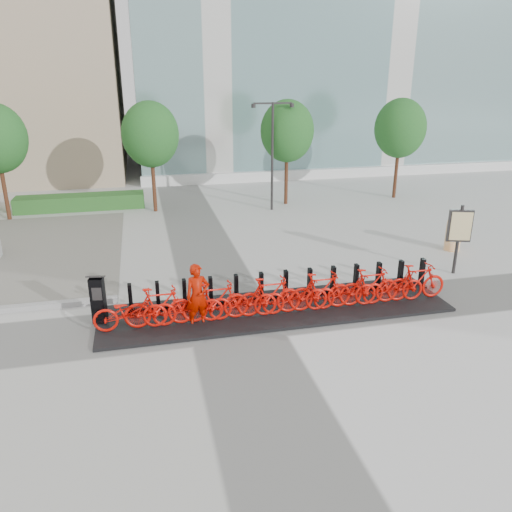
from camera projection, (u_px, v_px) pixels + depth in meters
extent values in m
plane|color=silver|center=(232.00, 320.00, 13.27)|extent=(120.00, 120.00, 0.00)
cube|color=#356029|center=(81.00, 202.00, 24.17)|extent=(6.00, 1.20, 0.70)
cylinder|color=#4E291A|center=(4.00, 187.00, 22.04)|extent=(0.18, 0.18, 3.00)
cylinder|color=#4E291A|center=(154.00, 180.00, 23.43)|extent=(0.18, 0.18, 3.00)
ellipsoid|color=#1F5323|center=(150.00, 134.00, 22.71)|extent=(2.60, 2.60, 2.99)
cylinder|color=#4E291A|center=(286.00, 174.00, 24.82)|extent=(0.18, 0.18, 3.00)
ellipsoid|color=#1F5323|center=(287.00, 131.00, 24.10)|extent=(2.60, 2.60, 2.99)
cylinder|color=#4E291A|center=(396.00, 169.00, 26.10)|extent=(0.18, 0.18, 3.00)
ellipsoid|color=#1F5323|center=(400.00, 128.00, 25.38)|extent=(2.60, 2.60, 2.99)
cylinder|color=black|center=(272.00, 158.00, 23.35)|extent=(0.12, 0.12, 5.00)
cube|color=black|center=(263.00, 103.00, 22.41)|extent=(0.90, 0.08, 0.08)
cube|color=black|center=(282.00, 103.00, 22.61)|extent=(0.90, 0.08, 0.08)
cylinder|color=black|center=(253.00, 106.00, 22.35)|extent=(0.20, 0.20, 0.18)
cylinder|color=black|center=(292.00, 105.00, 22.74)|extent=(0.20, 0.20, 0.18)
cube|color=black|center=(276.00, 309.00, 13.81)|extent=(9.60, 2.40, 0.08)
imported|color=red|center=(130.00, 312.00, 12.48)|extent=(1.83, 0.64, 0.96)
imported|color=red|center=(159.00, 307.00, 12.62)|extent=(1.78, 0.50, 1.07)
imported|color=red|center=(188.00, 306.00, 12.79)|extent=(1.83, 0.64, 0.96)
imported|color=red|center=(216.00, 301.00, 12.92)|extent=(1.78, 0.50, 1.07)
imported|color=red|center=(243.00, 301.00, 13.09)|extent=(1.83, 0.64, 0.96)
imported|color=red|center=(269.00, 296.00, 13.23)|extent=(1.78, 0.50, 1.07)
imported|color=red|center=(295.00, 295.00, 13.40)|extent=(1.83, 0.64, 0.96)
imported|color=red|center=(321.00, 291.00, 13.54)|extent=(1.78, 0.50, 1.07)
imported|color=red|center=(345.00, 290.00, 13.71)|extent=(1.83, 0.64, 0.96)
imported|color=red|center=(369.00, 286.00, 13.85)|extent=(1.78, 0.50, 1.07)
imported|color=red|center=(393.00, 286.00, 14.02)|extent=(1.83, 0.64, 0.96)
imported|color=red|center=(416.00, 282.00, 14.15)|extent=(1.78, 0.50, 1.07)
cube|color=black|center=(98.00, 300.00, 12.80)|extent=(0.39, 0.35, 1.23)
cube|color=black|center=(95.00, 277.00, 12.58)|extent=(0.47, 0.41, 0.16)
cube|color=black|center=(97.00, 294.00, 12.58)|extent=(0.25, 0.06, 0.34)
imported|color=#A61000|center=(198.00, 296.00, 12.69)|extent=(0.68, 0.50, 1.69)
cylinder|color=#FF7D00|center=(453.00, 236.00, 18.42)|extent=(0.69, 0.69, 1.08)
cylinder|color=black|center=(458.00, 240.00, 16.03)|extent=(0.10, 0.10, 2.30)
cube|color=black|center=(460.00, 226.00, 15.87)|extent=(0.75, 0.34, 1.05)
cube|color=beige|center=(461.00, 226.00, 15.81)|extent=(0.62, 0.22, 0.92)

